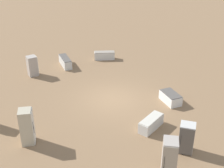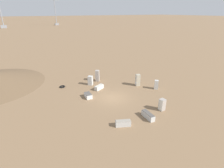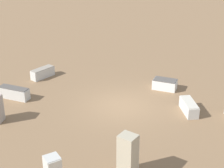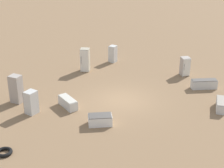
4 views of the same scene
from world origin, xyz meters
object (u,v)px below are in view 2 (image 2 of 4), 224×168
object	(u,v)px
discarded_fridge_2	(148,115)
discarded_fridge_7	(162,105)
discarded_fridge_5	(156,85)
discarded_fridge_6	(97,76)
discarded_fridge_3	(88,95)
power_pylon_1	(1,13)
discarded_fridge_0	(123,123)
scrap_tire	(62,87)
discarded_fridge_1	(99,87)
power_pylon_0	(56,16)
discarded_fridge_8	(138,80)
discarded_fridge_4	(90,80)

from	to	relation	value
discarded_fridge_2	discarded_fridge_7	world-z (taller)	discarded_fridge_7
discarded_fridge_5	discarded_fridge_6	world-z (taller)	discarded_fridge_6
discarded_fridge_3	discarded_fridge_2	bearing A→B (deg)	-60.78
power_pylon_1	discarded_fridge_7	xyz separation A→B (m)	(-16.73, 141.32, -9.22)
discarded_fridge_0	scrap_tire	world-z (taller)	discarded_fridge_0
power_pylon_1	discarded_fridge_1	bearing A→B (deg)	95.53
power_pylon_0	discarded_fridge_5	bearing A→B (deg)	82.29
discarded_fridge_2	discarded_fridge_6	bearing A→B (deg)	94.55
discarded_fridge_5	discarded_fridge_1	bearing A→B (deg)	-167.28
power_pylon_0	discarded_fridge_6	xyz separation A→B (m)	(26.33, 138.92, -6.75)
discarded_fridge_0	power_pylon_0	bearing A→B (deg)	-167.61
discarded_fridge_2	discarded_fridge_3	bearing A→B (deg)	120.10
power_pylon_1	discarded_fridge_2	world-z (taller)	power_pylon_1
discarded_fridge_3	discarded_fridge_7	size ratio (longest dim) A/B	1.01
discarded_fridge_1	discarded_fridge_8	distance (m)	6.40
discarded_fridge_2	scrap_tire	bearing A→B (deg)	118.69
discarded_fridge_4	scrap_tire	bearing A→B (deg)	-153.67
discarded_fridge_5	discarded_fridge_6	size ratio (longest dim) A/B	0.75
discarded_fridge_1	discarded_fridge_6	xyz separation A→B (m)	(-1.32, -3.34, 0.64)
power_pylon_1	discarded_fridge_3	bearing A→B (deg)	94.36
discarded_fridge_0	discarded_fridge_8	bearing A→B (deg)	158.25
discarded_fridge_0	discarded_fridge_5	bearing A→B (deg)	142.75
discarded_fridge_2	discarded_fridge_3	xyz separation A→B (m)	(3.91, -8.16, -0.03)
power_pylon_1	discarded_fridge_0	bearing A→B (deg)	94.37
power_pylon_1	scrap_tire	bearing A→B (deg)	93.56
discarded_fridge_4	discarded_fridge_0	bearing A→B (deg)	-53.62
discarded_fridge_3	discarded_fridge_1	bearing A→B (deg)	38.25
discarded_fridge_1	discarded_fridge_7	world-z (taller)	discarded_fridge_7
discarded_fridge_6	discarded_fridge_8	bearing A→B (deg)	-10.83
discarded_fridge_0	discarded_fridge_2	size ratio (longest dim) A/B	0.90
discarded_fridge_0	discarded_fridge_7	bearing A→B (deg)	116.93
discarded_fridge_5	discarded_fridge_6	xyz separation A→B (m)	(6.48, -7.64, 0.24)
discarded_fridge_2	power_pylon_1	bearing A→B (deg)	100.18
discarded_fridge_6	discarded_fridge_8	xyz separation A→B (m)	(-4.81, 5.10, -0.02)
scrap_tire	discarded_fridge_4	bearing A→B (deg)	162.98
discarded_fridge_1	discarded_fridge_2	distance (m)	10.04
power_pylon_0	discarded_fridge_6	bearing A→B (deg)	79.27
discarded_fridge_5	scrap_tire	bearing A→B (deg)	-170.69
power_pylon_0	discarded_fridge_5	distance (m)	148.06
scrap_tire	power_pylon_1	bearing A→B (deg)	-86.44
discarded_fridge_3	discarded_fridge_5	size ratio (longest dim) A/B	1.02
discarded_fridge_3	discarded_fridge_5	bearing A→B (deg)	-10.01
discarded_fridge_8	discarded_fridge_0	bearing A→B (deg)	152.36
power_pylon_0	scrap_tire	bearing A→B (deg)	76.83
discarded_fridge_3	discarded_fridge_4	size ratio (longest dim) A/B	0.96
discarded_fridge_0	discarded_fridge_2	bearing A→B (deg)	110.23
power_pylon_1	discarded_fridge_8	distance (m)	135.30
power_pylon_1	discarded_fridge_0	world-z (taller)	power_pylon_1
discarded_fridge_4	discarded_fridge_5	xyz separation A→B (m)	(-8.24, 6.62, -0.05)
power_pylon_1	scrap_tire	distance (m)	128.90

